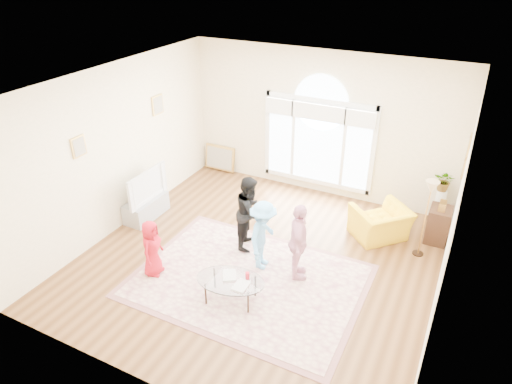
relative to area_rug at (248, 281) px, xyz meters
The scene contains 17 objects.
ground 0.61m from the area_rug, 100.65° to the left, with size 6.00×6.00×0.00m, color #553418.
room_shell 3.77m from the area_rug, 91.74° to the left, with size 6.00×6.00×6.00m.
area_rug is the anchor object (origin of this frame).
rug_border 0.00m from the area_rug, 63.43° to the left, with size 3.80×2.80×0.01m, color #945F5D.
tv_console 3.01m from the area_rug, 162.51° to the left, with size 0.45×1.00×0.42m, color #9A9EA3.
television 3.08m from the area_rug, 162.47° to the left, with size 0.17×1.14×0.66m.
coffee_table 0.67m from the area_rug, 92.75° to the right, with size 1.20×0.89×0.54m.
armchair 2.87m from the area_rug, 54.42° to the left, with size 0.99×0.86×0.64m, color yellow.
side_cabinet 3.81m from the area_rug, 45.41° to the left, with size 0.40×0.50×0.70m, color black.
floor_lamp 3.46m from the area_rug, 40.54° to the left, with size 0.24×0.24×1.51m.
plant_pedestal 4.34m from the area_rug, 53.26° to the left, with size 0.20×0.20×0.70m, color white.
potted_plant 4.42m from the area_rug, 53.26° to the left, with size 0.39×0.34×0.43m, color #33722D.
leaning_picture 4.37m from the area_rug, 126.73° to the left, with size 0.80×0.05×0.62m, color tan.
child_red 1.72m from the area_rug, 160.81° to the right, with size 0.50×0.33×1.02m, color #B61322.
child_black 1.28m from the area_rug, 115.25° to the left, with size 0.69×0.53×1.41m, color black.
child_pink 1.10m from the area_rug, 34.59° to the left, with size 0.82×0.34×1.39m, color #F0A5C0.
child_blue 0.81m from the area_rug, 84.49° to the left, with size 0.83×0.48×1.28m, color #68B7F1.
Camera 1 is at (2.95, -5.97, 5.05)m, focal length 32.00 mm.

